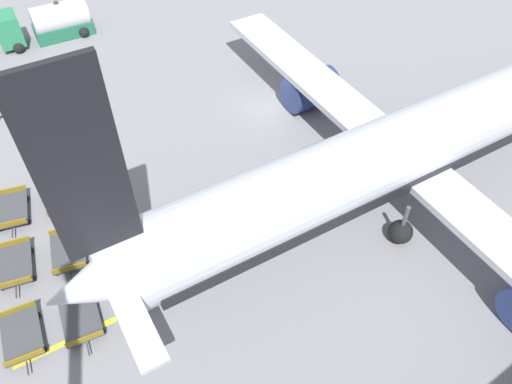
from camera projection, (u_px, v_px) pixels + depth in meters
ground_plane at (270, 107)px, 36.67m from camera, size 500.00×500.00×0.00m
airplane at (420, 143)px, 28.57m from camera, size 37.48×43.36×14.56m
fuel_tanker_primary at (50, 23)px, 42.50m from camera, size 3.69×7.85×3.10m
baggage_dolly_row_mid_a_col_a at (12, 210)px, 29.18m from camera, size 3.64×2.45×0.92m
baggage_dolly_row_mid_a_col_b at (15, 265)px, 26.51m from camera, size 3.64×2.40×0.92m
baggage_dolly_row_mid_a_col_c at (22, 335)px, 23.74m from camera, size 3.63×2.18×0.92m
baggage_dolly_row_mid_b_col_a at (59, 196)px, 29.93m from camera, size 3.63×2.20×0.92m
baggage_dolly_row_mid_b_col_b at (68, 251)px, 27.13m from camera, size 3.64×2.44×0.92m
baggage_dolly_row_mid_b_col_c at (81, 318)px, 24.37m from camera, size 3.63×2.22×0.92m
stand_guidance_stripe at (280, 241)px, 28.20m from camera, size 2.27×29.30×0.01m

